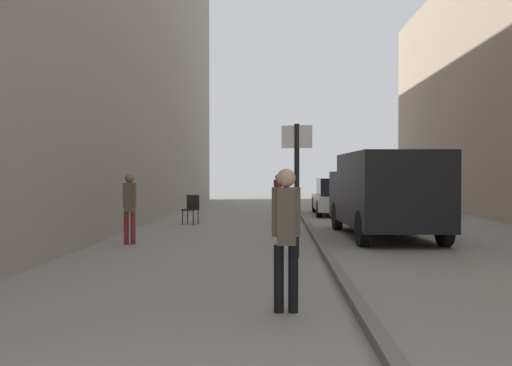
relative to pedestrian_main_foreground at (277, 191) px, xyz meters
The scene contains 9 objects.
ground_plane 7.80m from the pedestrian_main_foreground, 94.87° to the right, with size 80.00×80.00×0.00m, color gray.
kerb_strip 7.82m from the pedestrian_main_foreground, 83.18° to the right, with size 0.16×40.00×0.12m, color #615F5B.
pedestrian_main_foreground is the anchor object (origin of this frame).
pedestrian_mid_block 15.20m from the pedestrian_main_foreground, 89.78° to the right, with size 0.34×0.22×1.69m.
pedestrian_far_crossing 9.83m from the pedestrian_main_foreground, 110.50° to the right, with size 0.32×0.21×1.63m.
delivery_van 8.08m from the pedestrian_main_foreground, 70.32° to the right, with size 2.27×5.27×2.15m.
parked_car 2.40m from the pedestrian_main_foreground, ahead, with size 1.88×4.22×1.45m.
street_sign_post 11.02m from the pedestrian_main_foreground, 88.21° to the right, with size 0.59×0.15×2.60m.
cafe_chair_near_window 5.02m from the pedestrian_main_foreground, 124.07° to the right, with size 0.55×0.55×0.94m.
Camera 1 is at (0.60, -1.77, 1.63)m, focal length 37.74 mm.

